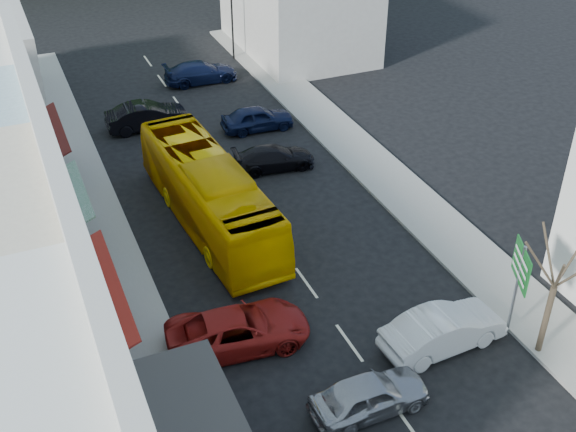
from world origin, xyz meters
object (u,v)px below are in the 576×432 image
(pedestrian_left, at_px, (114,349))
(direction_sign, at_px, (515,293))
(traffic_signal, at_px, (232,21))
(bus, at_px, (209,195))
(car_white, at_px, (443,332))
(street_tree, at_px, (554,287))
(car_red, at_px, (238,331))
(car_silver, at_px, (369,396))

(pedestrian_left, height_order, direction_sign, direction_sign)
(pedestrian_left, relative_size, traffic_signal, 0.31)
(bus, height_order, direction_sign, direction_sign)
(car_white, distance_m, direction_sign, 3.05)
(street_tree, relative_size, traffic_signal, 1.14)
(direction_sign, bearing_deg, car_red, -176.35)
(pedestrian_left, xyz_separation_m, street_tree, (14.78, -5.32, 2.15))
(car_white, bearing_deg, bus, 21.55)
(car_red, bearing_deg, street_tree, -109.67)
(car_white, distance_m, traffic_signal, 31.76)
(car_silver, distance_m, traffic_signal, 34.04)
(bus, relative_size, car_red, 2.52)
(car_white, height_order, traffic_signal, traffic_signal)
(direction_sign, xyz_separation_m, traffic_signal, (0.13, 32.06, 0.66))
(direction_sign, distance_m, traffic_signal, 32.07)
(bus, height_order, traffic_signal, traffic_signal)
(car_silver, relative_size, direction_sign, 1.04)
(pedestrian_left, height_order, street_tree, street_tree)
(car_white, relative_size, pedestrian_left, 2.59)
(traffic_signal, bearing_deg, street_tree, 79.36)
(pedestrian_left, xyz_separation_m, direction_sign, (14.28, -4.08, 1.11))
(pedestrian_left, bearing_deg, direction_sign, -130.29)
(car_red, xyz_separation_m, street_tree, (10.21, -4.82, 2.45))
(traffic_signal, bearing_deg, bus, 56.40)
(bus, xyz_separation_m, direction_sign, (8.11, -11.98, 0.56))
(direction_sign, bearing_deg, car_white, -166.47)
(pedestrian_left, relative_size, street_tree, 0.27)
(traffic_signal, bearing_deg, car_white, 73.67)
(direction_sign, distance_m, street_tree, 1.69)
(bus, xyz_separation_m, traffic_signal, (8.24, 20.08, 1.22))
(car_silver, height_order, car_red, same)
(bus, relative_size, car_white, 2.64)
(car_red, relative_size, pedestrian_left, 2.71)
(bus, distance_m, car_silver, 13.30)
(bus, xyz_separation_m, pedestrian_left, (-6.17, -7.90, -0.55))
(street_tree, bearing_deg, direction_sign, 112.00)
(car_silver, bearing_deg, bus, 4.85)
(car_white, height_order, direction_sign, direction_sign)
(bus, relative_size, direction_sign, 2.75)
(car_red, height_order, direction_sign, direction_sign)
(traffic_signal, bearing_deg, car_silver, 67.09)
(car_silver, distance_m, car_white, 4.40)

